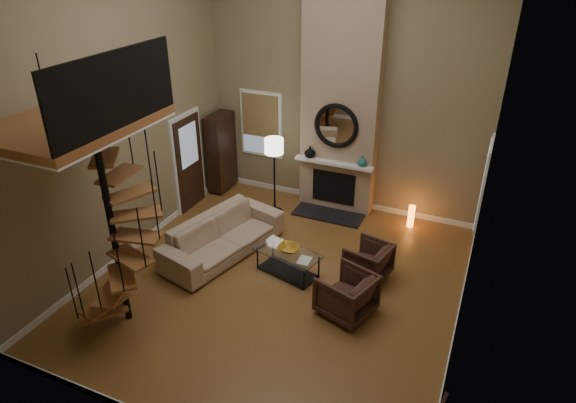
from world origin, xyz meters
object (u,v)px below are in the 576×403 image
at_px(armchair_far, 350,296).
at_px(accent_lamp, 411,216).
at_px(floor_lamp, 274,152).
at_px(sofa, 223,235).
at_px(hutch, 221,152).
at_px(armchair_near, 371,262).
at_px(coffee_table, 288,260).

height_order(armchair_far, accent_lamp, armchair_far).
relative_size(armchair_far, floor_lamp, 0.47).
height_order(sofa, accent_lamp, sofa).
bearing_deg(armchair_far, floor_lamp, -117.37).
relative_size(hutch, floor_lamp, 1.04).
height_order(hutch, armchair_far, hutch).
bearing_deg(sofa, armchair_near, -69.07).
bearing_deg(accent_lamp, sofa, -141.91).
relative_size(armchair_near, accent_lamp, 1.49).
distance_m(hutch, sofa, 2.84).
relative_size(hutch, coffee_table, 1.40).
height_order(coffee_table, accent_lamp, accent_lamp).
xyz_separation_m(sofa, floor_lamp, (0.22, 1.84, 1.02)).
bearing_deg(coffee_table, hutch, 137.94).
distance_m(armchair_near, armchair_far, 1.05).
xyz_separation_m(hutch, armchair_far, (4.13, -3.13, -0.60)).
height_order(hutch, floor_lamp, hutch).
xyz_separation_m(coffee_table, accent_lamp, (1.68, 2.51, -0.03)).
height_order(floor_lamp, accent_lamp, floor_lamp).
distance_m(armchair_far, floor_lamp, 3.74).
bearing_deg(coffee_table, armchair_near, 17.14).
xyz_separation_m(sofa, armchair_far, (2.72, -0.73, -0.04)).
relative_size(armchair_far, coffee_table, 0.63).
bearing_deg(accent_lamp, coffee_table, -123.78).
distance_m(hutch, accent_lamp, 4.52).
bearing_deg(hutch, armchair_far, -37.17).
relative_size(hutch, armchair_near, 2.51).
xyz_separation_m(floor_lamp, accent_lamp, (2.84, 0.56, -1.16)).
relative_size(armchair_near, floor_lamp, 0.41).
relative_size(sofa, armchair_far, 3.11).
bearing_deg(armchair_far, accent_lamp, -167.81).
xyz_separation_m(hutch, armchair_near, (4.19, -2.08, -0.60)).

